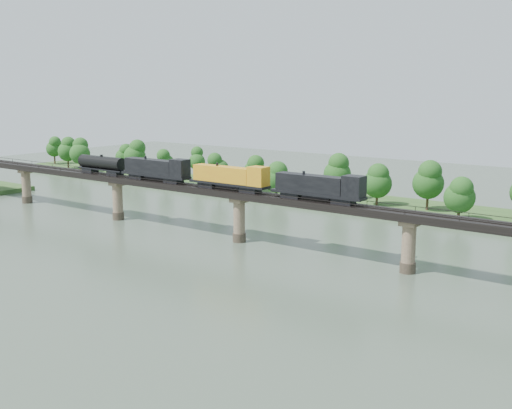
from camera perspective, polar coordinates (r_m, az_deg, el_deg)
The scene contains 6 objects.
ground at distance 122.31m, azimuth -10.25°, elevation -6.00°, with size 400.00×400.00×0.00m, color #364537.
far_bank at distance 188.84m, azimuth 8.86°, elevation 0.19°, with size 300.00×24.00×1.60m, color #27471C.
bridge at distance 142.43m, azimuth -1.50°, elevation -1.19°, with size 236.00×30.00×11.50m.
bridge_superstructure at distance 141.26m, azimuth -1.52°, elevation 1.32°, with size 220.00×4.90×0.75m.
far_treeline at distance 187.64m, azimuth 6.07°, elevation 2.67°, with size 289.06×17.54×13.60m.
freight_train at distance 147.47m, azimuth -4.71°, elevation 2.66°, with size 84.29×3.28×5.80m.
Camera 1 is at (86.14, -79.59, 34.71)m, focal length 45.00 mm.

